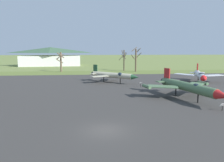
{
  "coord_description": "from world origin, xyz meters",
  "views": [
    {
      "loc": [
        -1.29,
        -20.24,
        7.88
      ],
      "look_at": [
        2.77,
        22.03,
        1.68
      ],
      "focal_mm": 34.74,
      "sensor_mm": 36.0,
      "label": 1
    }
  ],
  "objects": [
    {
      "name": "jet_fighter_front_left",
      "position": [
        3.85,
        30.46,
        1.85
      ],
      "size": [
        11.24,
        10.3,
        4.13
      ],
      "color": "#B7B293",
      "rests_on": "ground"
    },
    {
      "name": "bare_tree_center",
      "position": [
        10.82,
        59.72,
        4.33
      ],
      "size": [
        3.03,
        2.99,
        7.71
      ],
      "color": "#42382D",
      "rests_on": "ground"
    },
    {
      "name": "info_placard_rear_left",
      "position": [
        21.4,
        20.14,
        0.6
      ],
      "size": [
        0.52,
        0.39,
        0.97
      ],
      "color": "black",
      "rests_on": "ground"
    },
    {
      "name": "jet_fighter_rear_right",
      "position": [
        13.76,
        11.98,
        2.07
      ],
      "size": [
        11.98,
        15.15,
        4.52
      ],
      "color": "#4C6B47",
      "rests_on": "ground"
    },
    {
      "name": "bare_tree_right_of_center",
      "position": [
        14.44,
        55.39,
        4.58
      ],
      "size": [
        3.53,
        3.46,
        8.78
      ],
      "color": "brown",
      "rests_on": "ground"
    },
    {
      "name": "jet_fighter_rear_left",
      "position": [
        23.85,
        27.45,
        1.97
      ],
      "size": [
        11.04,
        13.85,
        4.32
      ],
      "color": "silver",
      "rests_on": "ground"
    },
    {
      "name": "grass_verge_strip",
      "position": [
        0.0,
        53.48,
        0.03
      ],
      "size": [
        147.99,
        12.0,
        0.06
      ],
      "primitive_type": "cube",
      "color": "#5E6F32",
      "rests_on": "ground"
    },
    {
      "name": "bare_tree_left_of_center",
      "position": [
        -11.98,
        57.53,
        3.85
      ],
      "size": [
        3.28,
        3.37,
        6.93
      ],
      "color": "brown",
      "rests_on": "ground"
    },
    {
      "name": "visitor_building",
      "position": [
        -20.85,
        88.04,
        4.42
      ],
      "size": [
        30.15,
        14.23,
        8.99
      ],
      "color": "silver",
      "rests_on": "ground"
    },
    {
      "name": "ground_plane",
      "position": [
        0.0,
        0.0,
        0.0
      ],
      "size": [
        600.0,
        600.0,
        0.0
      ],
      "primitive_type": "plane",
      "color": "olive"
    },
    {
      "name": "asphalt_apron",
      "position": [
        0.0,
        17.81,
        0.03
      ],
      "size": [
        87.99,
        59.35,
        0.05
      ],
      "primitive_type": "cube",
      "color": "#383533",
      "rests_on": "ground"
    },
    {
      "name": "info_placard_front_left",
      "position": [
        8.98,
        23.79,
        0.69
      ],
      "size": [
        0.52,
        0.36,
        1.09
      ],
      "color": "black",
      "rests_on": "ground"
    },
    {
      "name": "info_placard_rear_right",
      "position": [
        15.45,
        5.35,
        0.67
      ],
      "size": [
        0.67,
        0.37,
        1.03
      ],
      "color": "black",
      "rests_on": "ground"
    }
  ]
}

